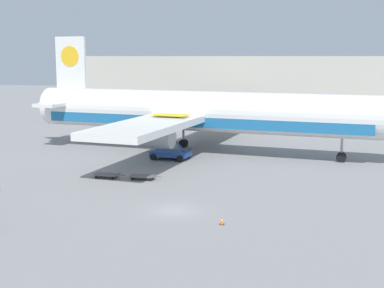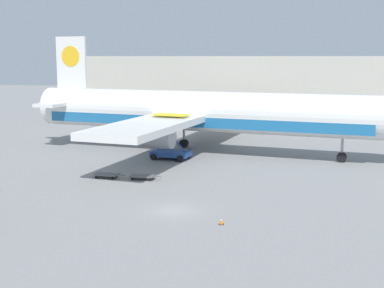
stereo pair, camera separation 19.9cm
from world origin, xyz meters
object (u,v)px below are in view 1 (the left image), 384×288
object	(u,v)px
airplane_main	(197,113)
baggage_dolly_lead	(106,175)
scissor_lift_loader	(171,143)
baggage_dolly_second	(143,176)
traffic_cone_near	(222,221)

from	to	relation	value
airplane_main	baggage_dolly_lead	world-z (taller)	airplane_main
scissor_lift_loader	baggage_dolly_second	xyz separation A→B (m)	(-0.84, -12.60, -1.91)
baggage_dolly_lead	baggage_dolly_second	xyz separation A→B (m)	(4.34, -0.11, 0.00)
airplane_main	scissor_lift_loader	bearing A→B (deg)	-104.52
traffic_cone_near	baggage_dolly_second	bearing A→B (deg)	125.01
airplane_main	baggage_dolly_second	bearing A→B (deg)	-89.61
airplane_main	baggage_dolly_second	size ratio (longest dim) A/B	15.38
airplane_main	baggage_dolly_lead	xyz separation A→B (m)	(-7.98, -18.21, -5.45)
baggage_dolly_lead	baggage_dolly_second	bearing A→B (deg)	1.59
baggage_dolly_second	traffic_cone_near	world-z (taller)	traffic_cone_near
scissor_lift_loader	traffic_cone_near	xyz separation A→B (m)	(9.76, -27.74, -1.96)
scissor_lift_loader	baggage_dolly_second	size ratio (longest dim) A/B	1.65
scissor_lift_loader	baggage_dolly_lead	world-z (taller)	scissor_lift_loader
airplane_main	traffic_cone_near	size ratio (longest dim) A/B	83.54
scissor_lift_loader	baggage_dolly_lead	distance (m)	13.66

